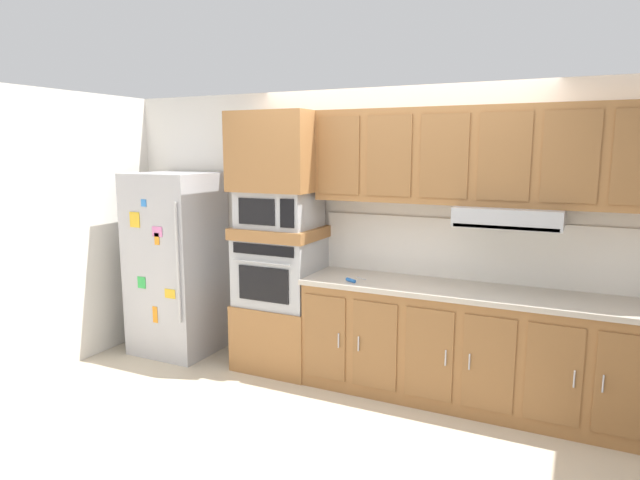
% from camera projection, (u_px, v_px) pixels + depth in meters
% --- Properties ---
extents(ground_plane, '(9.60, 9.60, 0.00)m').
position_uv_depth(ground_plane, '(345.00, 423.00, 4.01)').
color(ground_plane, beige).
extents(back_kitchen_wall, '(6.20, 0.12, 2.50)m').
position_uv_depth(back_kitchen_wall, '(396.00, 234.00, 4.79)').
color(back_kitchen_wall, silver).
rests_on(back_kitchen_wall, ground).
extents(side_panel_left, '(0.12, 7.10, 2.50)m').
position_uv_depth(side_panel_left, '(64.00, 230.00, 5.01)').
color(side_panel_left, silver).
rests_on(side_panel_left, ground).
extents(refrigerator, '(0.76, 0.73, 1.76)m').
position_uv_depth(refrigerator, '(177.00, 263.00, 5.37)').
color(refrigerator, '#ADADB2').
rests_on(refrigerator, ground).
extents(oven_base_cabinet, '(0.74, 0.62, 0.60)m').
position_uv_depth(oven_base_cabinet, '(281.00, 334.00, 5.04)').
color(oven_base_cabinet, '#996638').
rests_on(oven_base_cabinet, ground).
extents(built_in_oven, '(0.70, 0.62, 0.60)m').
position_uv_depth(built_in_oven, '(280.00, 271.00, 4.94)').
color(built_in_oven, '#A8AAAF').
rests_on(built_in_oven, oven_base_cabinet).
extents(appliance_mid_shelf, '(0.74, 0.62, 0.10)m').
position_uv_depth(appliance_mid_shelf, '(280.00, 232.00, 4.89)').
color(appliance_mid_shelf, '#996638').
rests_on(appliance_mid_shelf, built_in_oven).
extents(microwave, '(0.64, 0.54, 0.32)m').
position_uv_depth(microwave, '(280.00, 209.00, 4.85)').
color(microwave, '#A8AAAF').
rests_on(microwave, appliance_mid_shelf).
extents(appliance_upper_cabinet, '(0.74, 0.62, 0.68)m').
position_uv_depth(appliance_upper_cabinet, '(279.00, 152.00, 4.77)').
color(appliance_upper_cabinet, '#996638').
rests_on(appliance_upper_cabinet, microwave).
extents(lower_cabinet_run, '(3.03, 0.63, 0.88)m').
position_uv_depth(lower_cabinet_run, '(494.00, 353.00, 4.21)').
color(lower_cabinet_run, '#996638').
rests_on(lower_cabinet_run, ground).
extents(countertop_slab, '(3.07, 0.64, 0.04)m').
position_uv_depth(countertop_slab, '(498.00, 294.00, 4.14)').
color(countertop_slab, '#BCB2A3').
rests_on(countertop_slab, lower_cabinet_run).
extents(backsplash_panel, '(3.07, 0.02, 0.50)m').
position_uv_depth(backsplash_panel, '(505.00, 253.00, 4.35)').
color(backsplash_panel, white).
rests_on(backsplash_panel, countertop_slab).
extents(upper_cabinet_with_hood, '(3.03, 0.48, 0.88)m').
position_uv_depth(upper_cabinet_with_hood, '(508.00, 160.00, 4.08)').
color(upper_cabinet_with_hood, '#996638').
rests_on(upper_cabinet_with_hood, backsplash_panel).
extents(screwdriver, '(0.16, 0.17, 0.03)m').
position_uv_depth(screwdriver, '(352.00, 280.00, 4.44)').
color(screwdriver, blue).
rests_on(screwdriver, countertop_slab).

